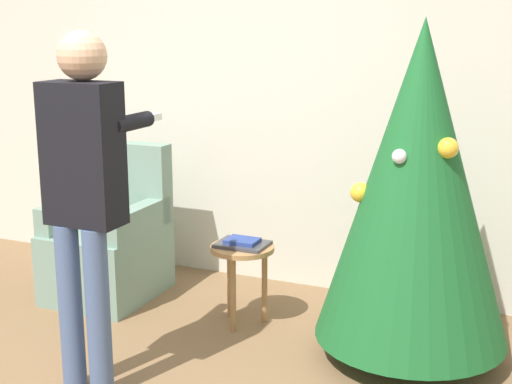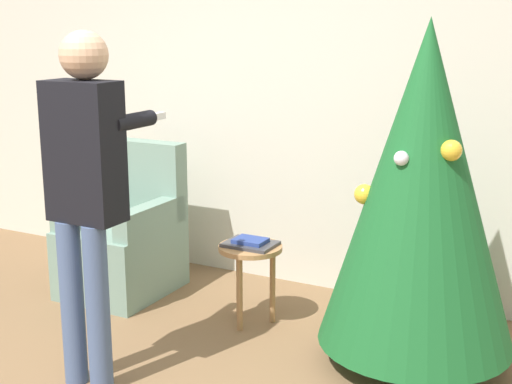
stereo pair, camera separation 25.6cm
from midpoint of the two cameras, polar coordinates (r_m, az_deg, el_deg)
name	(u,v)px [view 1 (the left image)]	position (r m, az deg, el deg)	size (l,w,h in m)	color
wall_back	(271,94)	(4.98, -0.30, 7.84)	(8.00, 0.06, 2.70)	beige
christmas_tree	(417,184)	(3.84, 10.91, 0.60)	(1.05, 1.05, 1.87)	brown
armchair	(110,244)	(5.02, -13.04, -4.11)	(0.64, 0.73, 1.02)	gray
person_standing	(84,183)	(3.57, -15.60, 0.72)	(0.40, 0.57, 1.80)	#475B84
side_stool	(242,259)	(4.40, -2.77, -5.41)	(0.39, 0.39, 0.50)	#A37547
laptop	(242,244)	(4.37, -2.78, -4.21)	(0.31, 0.23, 0.02)	#38383D
book	(242,241)	(4.36, -2.79, -3.94)	(0.20, 0.15, 0.02)	navy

